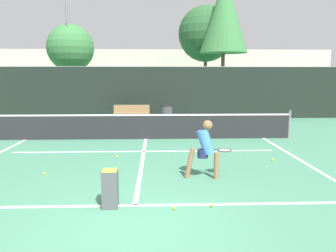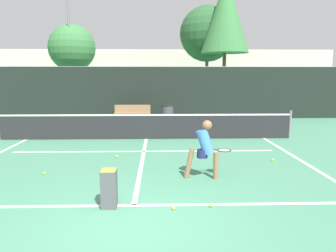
{
  "view_description": "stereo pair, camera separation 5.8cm",
  "coord_description": "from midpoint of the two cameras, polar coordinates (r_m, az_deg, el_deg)",
  "views": [
    {
      "loc": [
        0.41,
        -4.93,
        2.41
      ],
      "look_at": [
        0.74,
        4.38,
        0.95
      ],
      "focal_mm": 35.0,
      "sensor_mm": 36.0,
      "label": 1
    },
    {
      "loc": [
        0.47,
        -4.93,
        2.41
      ],
      "look_at": [
        0.74,
        4.38,
        0.95
      ],
      "focal_mm": 35.0,
      "sensor_mm": 36.0,
      "label": 2
    }
  ],
  "objects": [
    {
      "name": "court_service_line",
      "position": [
        10.47,
        -4.4,
        -4.42
      ],
      "size": [
        8.25,
        0.1,
        0.01
      ],
      "primitive_type": "cube",
      "color": "white",
      "rests_on": "ground"
    },
    {
      "name": "net",
      "position": [
        12.37,
        -4.05,
        0.05
      ],
      "size": [
        11.09,
        0.09,
        1.07
      ],
      "color": "slate",
      "rests_on": "ground"
    },
    {
      "name": "parked_car",
      "position": [
        21.72,
        -13.85,
        3.83
      ],
      "size": [
        1.75,
        4.31,
        1.39
      ],
      "color": "maroon",
      "rests_on": "ground"
    },
    {
      "name": "tennis_ball_scattered_0",
      "position": [
        9.8,
        -9.04,
        -5.24
      ],
      "size": [
        0.07,
        0.07,
        0.07
      ],
      "primitive_type": "sphere",
      "color": "#D1E033",
      "rests_on": "ground"
    },
    {
      "name": "tennis_ball_scattered_3",
      "position": [
        6.08,
        0.87,
        -14.1
      ],
      "size": [
        0.07,
        0.07,
        0.07
      ],
      "primitive_type": "sphere",
      "color": "#D1E033",
      "rests_on": "ground"
    },
    {
      "name": "floodlight_mast",
      "position": [
        25.61,
        -17.17,
        15.6
      ],
      "size": [
        1.1,
        0.24,
        8.8
      ],
      "color": "slate",
      "rests_on": "ground"
    },
    {
      "name": "tree_east",
      "position": [
        28.48,
        6.56,
        15.62
      ],
      "size": [
        4.59,
        4.59,
        8.08
      ],
      "color": "brown",
      "rests_on": "ground"
    },
    {
      "name": "courtside_bench",
      "position": [
        17.16,
        -6.46,
        2.38
      ],
      "size": [
        1.87,
        0.39,
        0.86
      ],
      "rotation": [
        0.0,
        0.0,
        -0.01
      ],
      "color": "olive",
      "rests_on": "ground"
    },
    {
      "name": "fence_back",
      "position": [
        18.08,
        -3.45,
        5.77
      ],
      "size": [
        24.0,
        0.06,
        2.87
      ],
      "color": "black",
      "rests_on": "ground"
    },
    {
      "name": "tennis_ball_scattered_2",
      "position": [
        6.25,
        7.4,
        -13.55
      ],
      "size": [
        0.07,
        0.07,
        0.07
      ],
      "primitive_type": "sphere",
      "color": "#D1E033",
      "rests_on": "ground"
    },
    {
      "name": "court_baseline_near",
      "position": [
        6.31,
        -6.03,
        -13.58
      ],
      "size": [
        11.0,
        0.1,
        0.01
      ],
      "primitive_type": "cube",
      "color": "white",
      "rests_on": "ground"
    },
    {
      "name": "ball_hopper",
      "position": [
        6.17,
        -10.3,
        -10.55
      ],
      "size": [
        0.28,
        0.28,
        0.71
      ],
      "color": "#4C4C51",
      "rests_on": "ground"
    },
    {
      "name": "tree_mid",
      "position": [
        26.47,
        -16.68,
        12.88
      ],
      "size": [
        3.52,
        3.52,
        6.19
      ],
      "color": "brown",
      "rests_on": "ground"
    },
    {
      "name": "player_practicing",
      "position": [
        7.65,
        6.31,
        -3.54
      ],
      "size": [
        1.16,
        0.48,
        1.39
      ],
      "rotation": [
        0.0,
        0.0,
        -0.16
      ],
      "color": "#8C6042",
      "rests_on": "ground"
    },
    {
      "name": "tennis_ball_scattered_4",
      "position": [
        9.76,
        17.62,
        -5.63
      ],
      "size": [
        0.07,
        0.07,
        0.07
      ],
      "primitive_type": "sphere",
      "color": "#D1E033",
      "rests_on": "ground"
    },
    {
      "name": "building_far",
      "position": [
        34.18,
        -2.81,
        8.96
      ],
      "size": [
        36.0,
        2.4,
        4.9
      ],
      "primitive_type": "cube",
      "color": "beige",
      "rests_on": "ground"
    },
    {
      "name": "tennis_ball_scattered_1",
      "position": [
        8.6,
        -20.9,
        -7.74
      ],
      "size": [
        0.07,
        0.07,
        0.07
      ],
      "primitive_type": "sphere",
      "color": "#D1E033",
      "rests_on": "ground"
    },
    {
      "name": "court_sideline_right",
      "position": [
        10.18,
        21.71,
        -5.42
      ],
      "size": [
        0.1,
        7.4,
        0.01
      ],
      "primitive_type": "cube",
      "color": "white",
      "rests_on": "ground"
    },
    {
      "name": "court_center_mark",
      "position": [
        9.34,
        -4.69,
        -6.06
      ],
      "size": [
        0.1,
        6.4,
        0.01
      ],
      "primitive_type": "cube",
      "color": "white",
      "rests_on": "ground"
    },
    {
      "name": "trash_bin",
      "position": [
        16.9,
        -0.34,
        2.21
      ],
      "size": [
        0.63,
        0.63,
        0.87
      ],
      "color": "#3F3F42",
      "rests_on": "ground"
    },
    {
      "name": "ground_plane",
      "position": [
        5.51,
        -6.69,
        -17.12
      ],
      "size": [
        100.0,
        100.0,
        0.0
      ],
      "primitive_type": "plane",
      "color": "#427F60"
    },
    {
      "name": "tree_west",
      "position": [
        26.4,
        9.68,
        18.57
      ],
      "size": [
        3.66,
        3.66,
        9.77
      ],
      "color": "brown",
      "rests_on": "ground"
    }
  ]
}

